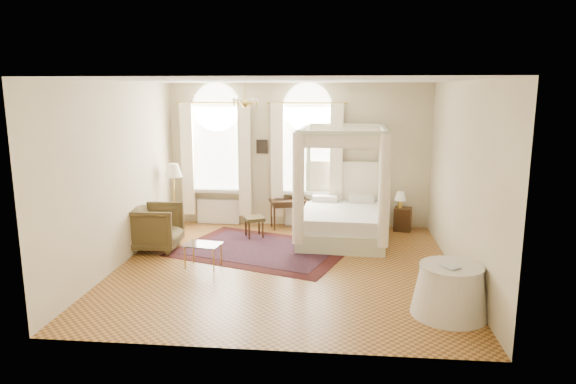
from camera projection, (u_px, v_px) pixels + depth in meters
name	position (u px, v px, depth m)	size (l,w,h in m)	color
ground	(285.00, 267.00, 9.25)	(6.00, 6.00, 0.00)	#AE7632
room_walls	(285.00, 158.00, 8.86)	(6.00, 6.00, 6.00)	beige
window_left	(217.00, 162.00, 11.95)	(1.62, 0.27, 3.29)	white
window_right	(307.00, 163.00, 11.74)	(1.62, 0.27, 3.29)	white
chandelier	(245.00, 102.00, 9.94)	(0.51, 0.45, 0.50)	#B3923B
wall_pictures	(302.00, 145.00, 11.77)	(2.54, 0.03, 0.39)	black
canopy_bed	(342.00, 215.00, 10.81)	(1.90, 2.30, 2.40)	beige
nightstand	(403.00, 219.00, 11.60)	(0.37, 0.34, 0.53)	#321C0D
nightstand_lamp	(400.00, 197.00, 11.52)	(0.25, 0.25, 0.37)	#B3923B
writing_desk	(290.00, 204.00, 11.79)	(0.99, 0.72, 0.67)	#321C0D
laptop	(281.00, 198.00, 11.85)	(0.31, 0.20, 0.02)	black
stool	(254.00, 220.00, 11.05)	(0.53, 0.53, 0.46)	#40361B
armchair	(155.00, 227.00, 10.22)	(0.97, 1.00, 0.91)	#493B1F
coffee_table	(203.00, 246.00, 9.20)	(0.69, 0.53, 0.43)	silver
floor_lamp	(173.00, 174.00, 11.29)	(0.40, 0.40, 1.55)	#B3923B
oriental_rug	(262.00, 250.00, 10.25)	(3.84, 3.27, 0.01)	#40100F
side_table	(450.00, 290.00, 7.25)	(1.08, 1.08, 0.73)	beige
book	(445.00, 268.00, 7.05)	(0.19, 0.25, 0.02)	black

